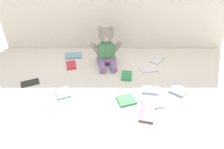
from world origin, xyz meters
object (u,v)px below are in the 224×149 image
book_case_5 (150,90)px  book_case_11 (71,65)px  book_case_8 (148,69)px  book_case_2 (178,90)px  book_case_9 (126,100)px  book_case_3 (157,59)px  book_case_4 (63,93)px  book_case_0 (126,76)px  book_case_7 (146,113)px  book_case_1 (152,103)px  book_case_10 (29,83)px  teddy_bear (106,50)px  book_case_6 (73,56)px

book_case_5 → book_case_11: bearing=71.0°
book_case_8 → book_case_11: book_case_11 is taller
book_case_2 → book_case_9: book_case_2 is taller
book_case_3 → book_case_4: bearing=63.8°
book_case_4 → book_case_5: book_case_5 is taller
book_case_0 → book_case_2: 0.37m
book_case_7 → book_case_5: bearing=88.4°
book_case_1 → book_case_10: 0.84m
book_case_1 → book_case_7: same height
teddy_bear → book_case_3: teddy_bear is taller
book_case_3 → book_case_8: bearing=88.3°
book_case_5 → book_case_1: bearing=-172.6°
book_case_1 → book_case_5: book_case_5 is taller
book_case_4 → book_case_3: bearing=-172.7°
book_case_2 → book_case_11: book_case_2 is taller
book_case_2 → book_case_6: book_case_2 is taller
book_case_1 → book_case_4: 0.57m
book_case_2 → book_case_9: 0.35m
teddy_bear → book_case_7: 0.61m
book_case_2 → book_case_8: book_case_2 is taller
book_case_6 → book_case_9: (0.41, -0.53, -0.00)m
book_case_6 → book_case_11: (0.00, -0.14, -0.00)m
book_case_0 → book_case_2: size_ratio=1.06×
teddy_bear → book_case_5: 0.47m
book_case_4 → book_case_10: 0.27m
book_case_5 → book_case_8: 0.25m
book_case_8 → book_case_1: bearing=-17.3°
book_case_0 → book_case_6: 0.50m
book_case_5 → book_case_10: bearing=93.0°
teddy_bear → book_case_8: size_ratio=2.48×
book_case_5 → book_case_11: (-0.57, 0.30, -0.00)m
book_case_4 → book_case_5: 0.57m
book_case_8 → book_case_10: bearing=-92.2°
book_case_3 → book_case_5: 0.40m
book_case_2 → book_case_10: 1.00m
book_case_7 → book_case_9: 0.16m
book_case_0 → book_case_6: size_ratio=0.78×
book_case_2 → book_case_3: bearing=-131.3°
book_case_3 → book_case_9: 0.55m
book_case_10 → book_case_5: bearing=60.9°
teddy_bear → book_case_4: 0.47m
book_case_1 → book_case_3: 0.52m
book_case_5 → book_case_10: book_case_5 is taller
book_case_7 → book_case_8: (0.07, 0.46, -0.00)m
book_case_0 → book_case_9: book_case_0 is taller
book_case_9 → book_case_11: 0.56m
book_case_11 → book_case_8: bearing=-17.4°
book_case_7 → book_case_10: book_case_7 is taller
book_case_2 → book_case_6: 0.87m
teddy_bear → book_case_8: (0.32, -0.09, -0.11)m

